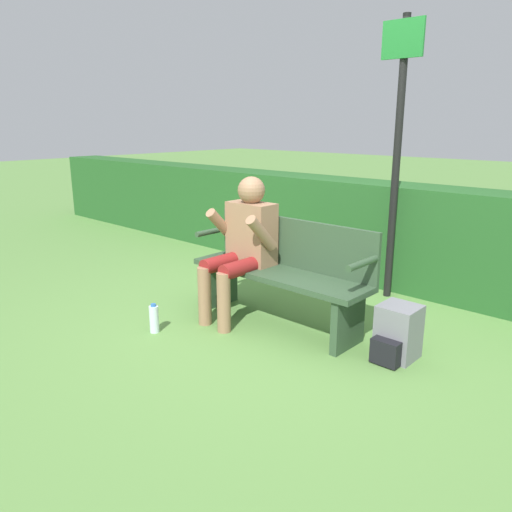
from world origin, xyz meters
name	(u,v)px	position (x,y,z in m)	size (l,w,h in m)	color
ground_plane	(277,324)	(0.00, 0.00, 0.00)	(40.00, 40.00, 0.00)	#5B8942
hedge_back	(379,232)	(0.00, 1.65, 0.52)	(12.00, 0.53, 1.04)	#235623
park_bench	(282,270)	(0.00, 0.06, 0.46)	(1.61, 0.42, 0.87)	#334C33
person_seated	(243,241)	(-0.33, -0.06, 0.68)	(0.55, 0.62, 1.21)	#997051
backpack	(397,334)	(1.03, 0.10, 0.19)	(0.27, 0.35, 0.39)	slate
water_bottle	(154,319)	(-0.62, -0.80, 0.11)	(0.08, 0.08, 0.24)	silver
signpost	(397,142)	(0.34, 1.25, 1.47)	(0.38, 0.09, 2.53)	black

